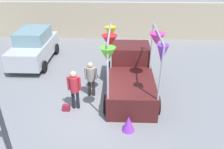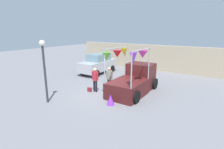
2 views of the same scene
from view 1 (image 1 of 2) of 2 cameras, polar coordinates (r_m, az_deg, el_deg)
The scene contains 8 objects.
ground_plane at distance 9.01m, azimuth -4.16°, elevation -8.42°, with size 60.00×60.00×0.00m, color slate.
vendor_truck at distance 9.69m, azimuth 4.72°, elevation 0.53°, with size 2.54×4.09×3.03m.
parked_car at distance 13.11m, azimuth -19.60°, elevation 6.93°, with size 1.88×4.00×1.88m.
person_customer at distance 8.49m, azimuth -9.83°, elevation -3.13°, with size 0.53×0.34×1.66m.
person_vendor at distance 9.21m, azimuth -5.53°, elevation -0.44°, with size 0.53×0.34×1.60m.
handbag at distance 8.89m, azimuth -11.85°, elevation -8.49°, with size 0.28×0.16×0.28m, color maroon.
brick_boundary_wall at distance 16.29m, azimuth -1.21°, elevation 13.89°, with size 18.00×0.36×2.60m, color tan.
folded_kite_bundle_violet at distance 7.76m, azimuth 4.31°, elevation -12.67°, with size 0.44×0.44×0.60m, color purple.
Camera 1 is at (0.91, -7.16, 5.39)m, focal length 35.00 mm.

